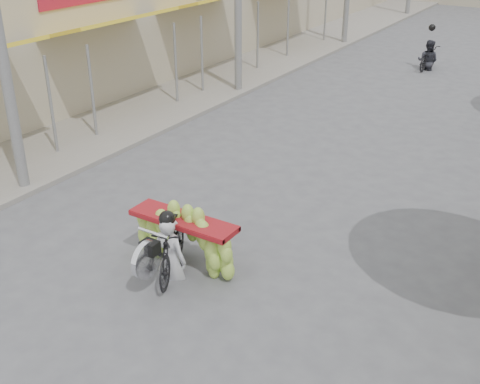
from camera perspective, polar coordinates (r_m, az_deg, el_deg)
name	(u,v)px	position (r m, az deg, el deg)	size (l,w,h in m)	color
ground	(112,351)	(9.12, -12.01, -14.57)	(120.00, 120.00, 0.00)	#59595E
sidewalk_left	(244,66)	(23.91, 0.42, 11.87)	(4.00, 60.00, 0.12)	gray
banana_motorbike	(176,235)	(10.33, -6.10, -4.09)	(2.20, 1.86, 2.09)	black
bg_motorbike_a	(429,49)	(24.53, 17.49, 12.77)	(0.82, 1.53, 1.95)	black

